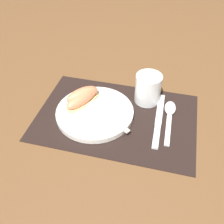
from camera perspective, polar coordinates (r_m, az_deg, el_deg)
The scene contains 9 objects.
ground_plane at distance 0.78m, azimuth 0.94°, elevation -1.14°, with size 3.00×3.00×0.00m, color brown.
placemat at distance 0.78m, azimuth 0.94°, elevation -1.03°, with size 0.47×0.31×0.00m.
plate at distance 0.78m, azimuth -3.75°, elevation -0.12°, with size 0.23×0.23×0.02m.
juice_glass at distance 0.81m, azimuth 7.80°, elevation 4.81°, with size 0.08×0.08×0.09m.
knife at distance 0.77m, azimuth 10.08°, elevation -1.88°, with size 0.02×0.22×0.01m.
spoon at distance 0.80m, azimuth 12.45°, elevation -0.29°, with size 0.04×0.18×0.01m.
fork at distance 0.76m, azimuth -2.45°, elevation -0.01°, with size 0.17×0.12×0.00m.
citrus_wedge_0 at distance 0.80m, azimuth -6.43°, elevation 3.57°, with size 0.11×0.11×0.04m.
citrus_wedge_1 at distance 0.79m, azimuth -6.72°, elevation 2.67°, with size 0.09×0.12×0.04m.
Camera 1 is at (0.12, -0.55, 0.55)m, focal length 42.00 mm.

